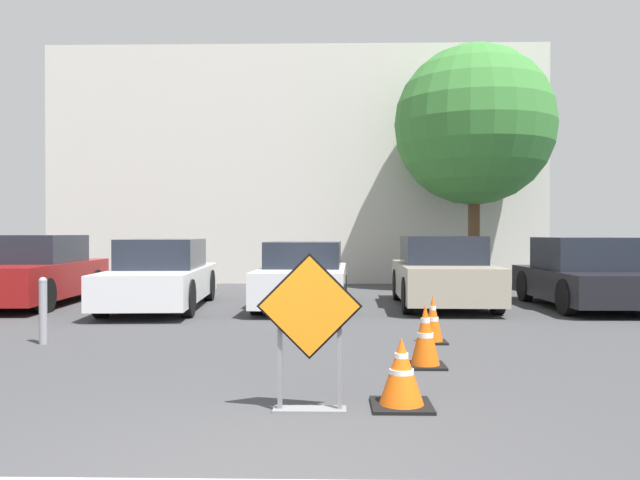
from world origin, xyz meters
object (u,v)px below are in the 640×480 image
Objects in this scene: parked_car_fourth at (304,277)px; parked_car_sixth at (585,276)px; traffic_cone_second at (425,336)px; parked_car_second at (35,272)px; traffic_cone_nearest at (401,373)px; traffic_cone_third at (433,320)px; bollard_nearest at (43,309)px; parked_car_third at (162,276)px; road_closed_sign at (309,324)px; parked_car_fifth at (442,274)px.

parked_car_fourth is 1.05× the size of parked_car_sixth.
parked_car_second is (-7.58, 6.20, 0.34)m from traffic_cone_second.
parked_car_sixth is (4.65, 7.53, 0.37)m from traffic_cone_nearest.
parked_car_sixth is (3.85, 4.26, 0.34)m from traffic_cone_third.
traffic_cone_second is 0.78× the size of bollard_nearest.
parked_car_sixth is at bearing 54.37° from traffic_cone_second.
parked_car_third is (-4.97, 4.04, 0.34)m from traffic_cone_third.
parked_car_fourth reaches higher than bollard_nearest.
bollard_nearest is (-3.86, 3.24, -0.27)m from road_closed_sign.
traffic_cone_third is at bearing 79.87° from parked_car_fifth.
parked_car_third is (-4.63, 5.62, 0.31)m from traffic_cone_second.
parked_car_second is 5.89m from parked_car_fourth.
parked_car_second is 4.89× the size of bollard_nearest.
bollard_nearest is (-5.47, -0.21, 0.17)m from traffic_cone_third.
traffic_cone_nearest is 0.15× the size of parked_car_sixth.
parked_car_fifth reaches higher than traffic_cone_second.
traffic_cone_nearest is at bearing 116.00° from parked_car_third.
parked_car_fifth is 2.95m from parked_car_sixth.
traffic_cone_third is at bearing 77.94° from traffic_cone_second.
parked_car_third is at bearing 119.76° from traffic_cone_nearest.
road_closed_sign is 0.29× the size of parked_car_third.
bollard_nearest is (-5.13, 1.38, 0.14)m from traffic_cone_second.
parked_car_fourth is 5.88m from parked_car_sixth.
parked_car_fourth is 2.94m from parked_car_fifth.
parked_car_sixth is at bearing 47.90° from traffic_cone_third.
traffic_cone_third is 0.14× the size of parked_car_third.
parked_car_second is (-7.12, 7.88, 0.40)m from traffic_cone_nearest.
parked_car_second reaches higher than parked_car_sixth.
parked_car_fifth is (1.71, 7.70, 0.39)m from traffic_cone_nearest.
parked_car_third is at bearing 140.93° from traffic_cone_third.
parked_car_fourth is 5.67m from bollard_nearest.
traffic_cone_second is at bearing 79.76° from parked_car_fifth.
traffic_cone_third is at bearing 117.08° from parked_car_fourth.
road_closed_sign is at bearing 94.85° from parked_car_fourth.
parked_car_second is 5.41m from bollard_nearest.
traffic_cone_second is 7.29m from parked_car_third.
bollard_nearest is (-4.67, 3.06, 0.20)m from traffic_cone_nearest.
parked_car_fifth is at bearing -179.94° from parked_car_third.
parked_car_third is at bearing 114.18° from road_closed_sign.
traffic_cone_nearest is 7.89m from parked_car_fifth.
parked_car_fourth is (-2.03, 4.29, 0.31)m from traffic_cone_third.
traffic_cone_second is 0.18× the size of parked_car_fifth.
parked_car_fourth is (-0.42, 7.74, -0.14)m from road_closed_sign.
parked_car_third is at bearing 5.32° from parked_car_fifth.
parked_car_third is 1.18× the size of parked_car_fifth.
traffic_cone_third is (0.80, 3.27, 0.03)m from traffic_cone_nearest.
parked_car_third is 8.83m from parked_car_sixth.
traffic_cone_second is (0.46, 1.68, 0.06)m from traffic_cone_nearest.
parked_car_second is 1.09× the size of parked_car_fourth.
parked_car_sixth reaches higher than parked_car_fourth.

